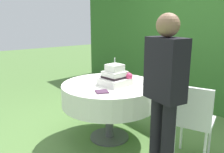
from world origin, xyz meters
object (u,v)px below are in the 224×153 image
(serving_plate_far, at_px, (76,80))
(cake_table, at_px, (109,94))
(serving_plate_left, at_px, (143,84))
(serving_plate_near, at_px, (84,93))
(wedding_cake, at_px, (115,77))
(standing_person, at_px, (164,91))
(napkin_stack, at_px, (102,92))
(garden_chair, at_px, (193,117))

(serving_plate_far, bearing_deg, cake_table, 31.39)
(serving_plate_far, xyz_separation_m, serving_plate_left, (0.69, 0.58, 0.00))
(cake_table, relative_size, serving_plate_near, 8.22)
(serving_plate_near, bearing_deg, wedding_cake, 98.09)
(cake_table, height_order, serving_plate_far, serving_plate_far)
(cake_table, bearing_deg, serving_plate_near, -71.72)
(wedding_cake, height_order, serving_plate_near, wedding_cake)
(cake_table, bearing_deg, standing_person, -7.64)
(napkin_stack, bearing_deg, serving_plate_near, -114.24)
(wedding_cake, xyz_separation_m, serving_plate_left, (0.19, 0.29, -0.09))
(wedding_cake, bearing_deg, cake_table, -158.35)
(serving_plate_near, distance_m, garden_chair, 1.20)
(serving_plate_far, bearing_deg, serving_plate_near, -20.00)
(napkin_stack, bearing_deg, cake_table, 130.54)
(serving_plate_left, distance_m, standing_person, 0.90)
(napkin_stack, bearing_deg, serving_plate_left, 86.83)
(wedding_cake, relative_size, napkin_stack, 2.67)
(napkin_stack, height_order, garden_chair, garden_chair)
(garden_chair, bearing_deg, serving_plate_near, -135.06)
(cake_table, height_order, wedding_cake, wedding_cake)
(napkin_stack, bearing_deg, serving_plate_far, 178.10)
(serving_plate_left, relative_size, napkin_stack, 0.75)
(serving_plate_left, xyz_separation_m, standing_person, (0.75, -0.46, 0.18))
(serving_plate_near, relative_size, standing_person, 0.09)
(cake_table, relative_size, serving_plate_far, 8.70)
(cake_table, distance_m, wedding_cake, 0.25)
(napkin_stack, relative_size, standing_person, 0.09)
(serving_plate_far, bearing_deg, serving_plate_left, 40.29)
(wedding_cake, distance_m, napkin_stack, 0.36)
(serving_plate_left, relative_size, standing_person, 0.06)
(garden_chair, bearing_deg, wedding_cake, -159.42)
(wedding_cake, relative_size, standing_person, 0.23)
(cake_table, xyz_separation_m, wedding_cake, (0.08, 0.03, 0.23))
(cake_table, distance_m, garden_chair, 1.06)
(wedding_cake, height_order, garden_chair, wedding_cake)
(serving_plate_near, xyz_separation_m, serving_plate_left, (0.12, 0.79, 0.00))
(cake_table, bearing_deg, serving_plate_far, -148.61)
(serving_plate_left, bearing_deg, cake_table, -129.45)
(serving_plate_far, relative_size, napkin_stack, 1.01)
(cake_table, height_order, serving_plate_left, serving_plate_left)
(serving_plate_near, relative_size, serving_plate_left, 1.43)
(wedding_cake, bearing_deg, standing_person, -10.25)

